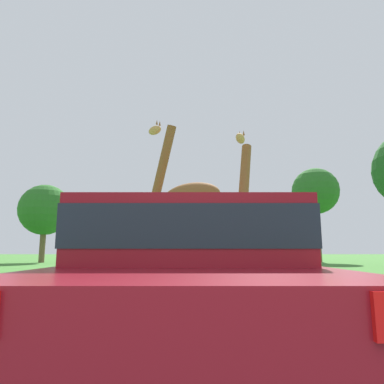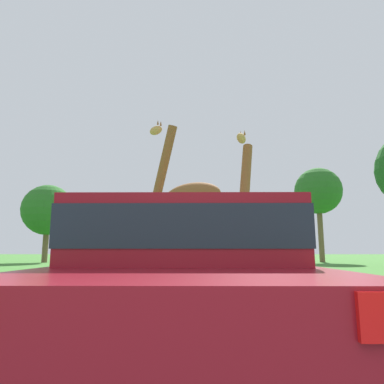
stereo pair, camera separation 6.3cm
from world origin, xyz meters
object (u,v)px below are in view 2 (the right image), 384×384
at_px(car_queue_left, 172,254).
at_px(tree_left_edge, 318,191).
at_px(giraffe_near_road, 187,196).
at_px(tree_centre_back, 48,210).
at_px(car_queue_right, 181,255).
at_px(car_lead_maroon, 186,282).
at_px(giraffe_companion, 255,215).
at_px(car_far_ahead, 236,256).

xyz_separation_m(car_queue_left, tree_left_edge, (12.92, 1.69, 5.50)).
height_order(giraffe_near_road, tree_centre_back, tree_centre_back).
height_order(giraffe_near_road, car_queue_right, giraffe_near_road).
xyz_separation_m(car_lead_maroon, car_queue_right, (-0.79, 17.97, -0.06)).
relative_size(giraffe_companion, car_queue_left, 1.20).
xyz_separation_m(car_far_ahead, tree_centre_back, (-14.51, 12.97, 3.60)).
height_order(giraffe_near_road, car_far_ahead, giraffe_near_road).
xyz_separation_m(car_far_ahead, tree_left_edge, (9.15, 14.24, 5.41)).
distance_m(car_lead_maroon, car_far_ahead, 12.93).
bearing_deg(car_queue_left, giraffe_companion, -77.22).
xyz_separation_m(giraffe_near_road, giraffe_companion, (2.24, 1.37, -0.43)).
height_order(giraffe_near_road, car_lead_maroon, giraffe_near_road).
relative_size(car_lead_maroon, tree_left_edge, 0.49).
bearing_deg(tree_left_edge, tree_centre_back, -176.93).
distance_m(car_far_ahead, tree_centre_back, 19.79).
bearing_deg(tree_centre_back, tree_left_edge, 3.07).
bearing_deg(car_queue_left, car_queue_right, -82.16).
relative_size(car_queue_left, car_far_ahead, 0.89).
height_order(giraffe_companion, car_queue_left, giraffe_companion).
bearing_deg(car_queue_right, tree_left_edge, 37.20).
distance_m(car_queue_right, tree_left_edge, 15.92).
height_order(car_far_ahead, tree_left_edge, tree_left_edge).
xyz_separation_m(giraffe_near_road, car_far_ahead, (2.12, 5.95, -1.85)).
distance_m(car_queue_left, tree_centre_back, 11.37).
xyz_separation_m(car_lead_maroon, tree_left_edge, (11.12, 27.01, 5.43)).
xyz_separation_m(car_queue_right, tree_centre_back, (-11.75, 7.77, 3.68)).
bearing_deg(giraffe_near_road, giraffe_companion, -17.30).
relative_size(car_queue_right, tree_centre_back, 0.63).
distance_m(giraffe_near_road, giraffe_companion, 2.66).
xyz_separation_m(giraffe_companion, car_lead_maroon, (-2.09, -8.19, -1.44)).
distance_m(giraffe_near_road, car_queue_right, 11.33).
distance_m(giraffe_companion, car_queue_right, 10.30).
relative_size(car_far_ahead, tree_centre_back, 0.68).
xyz_separation_m(car_queue_right, tree_left_edge, (11.91, 9.04, 5.49)).
bearing_deg(car_far_ahead, car_lead_maroon, -98.76).
height_order(tree_left_edge, tree_centre_back, tree_left_edge).
relative_size(car_lead_maroon, car_queue_right, 0.99).
bearing_deg(car_queue_left, car_lead_maroon, -85.94).
xyz_separation_m(car_lead_maroon, tree_centre_back, (-12.54, 25.75, 3.62)).
xyz_separation_m(car_lead_maroon, car_far_ahead, (1.97, 12.78, 0.02)).
bearing_deg(tree_left_edge, car_queue_right, -142.80).
relative_size(giraffe_companion, car_queue_right, 1.16).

